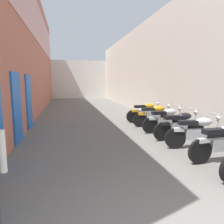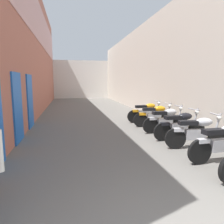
% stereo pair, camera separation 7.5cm
% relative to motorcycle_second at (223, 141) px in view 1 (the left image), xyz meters
% --- Properties ---
extents(ground_plane, '(38.80, 38.80, 0.00)m').
position_rel_motorcycle_second_xyz_m(ground_plane, '(-2.12, 6.64, -0.50)').
color(ground_plane, '#66635E').
extents(building_left, '(0.45, 22.80, 7.50)m').
position_rel_motorcycle_second_xyz_m(building_left, '(-5.37, 8.58, 3.28)').
color(building_left, '#B76651').
rests_on(building_left, ground).
extents(building_right, '(0.45, 22.80, 5.39)m').
position_rel_motorcycle_second_xyz_m(building_right, '(1.14, 8.63, 2.20)').
color(building_right, beige).
rests_on(building_right, ground).
extents(building_far_end, '(9.12, 2.00, 4.27)m').
position_rel_motorcycle_second_xyz_m(building_far_end, '(-2.12, 21.04, 1.63)').
color(building_far_end, silver).
rests_on(building_far_end, ground).
extents(motorcycle_second, '(1.85, 0.58, 1.04)m').
position_rel_motorcycle_second_xyz_m(motorcycle_second, '(0.00, 0.00, 0.00)').
color(motorcycle_second, black).
rests_on(motorcycle_second, ground).
extents(motorcycle_third, '(1.84, 0.58, 1.04)m').
position_rel_motorcycle_second_xyz_m(motorcycle_third, '(-0.00, 1.01, 0.00)').
color(motorcycle_third, black).
rests_on(motorcycle_third, ground).
extents(motorcycle_fourth, '(1.85, 0.58, 1.04)m').
position_rel_motorcycle_second_xyz_m(motorcycle_fourth, '(0.00, 1.97, 0.00)').
color(motorcycle_fourth, black).
rests_on(motorcycle_fourth, ground).
extents(motorcycle_fifth, '(1.85, 0.58, 1.04)m').
position_rel_motorcycle_second_xyz_m(motorcycle_fifth, '(0.00, 2.98, 0.00)').
color(motorcycle_fifth, black).
rests_on(motorcycle_fifth, ground).
extents(motorcycle_sixth, '(1.84, 0.58, 1.04)m').
position_rel_motorcycle_second_xyz_m(motorcycle_sixth, '(-0.00, 3.98, 0.00)').
color(motorcycle_sixth, black).
rests_on(motorcycle_sixth, ground).
extents(motorcycle_seventh, '(1.85, 0.58, 1.04)m').
position_rel_motorcycle_second_xyz_m(motorcycle_seventh, '(0.00, 5.00, 0.00)').
color(motorcycle_seventh, black).
rests_on(motorcycle_seventh, ground).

